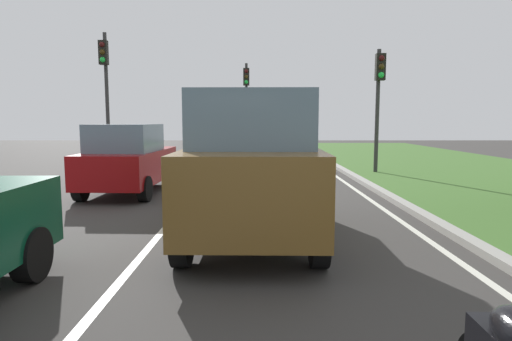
{
  "coord_description": "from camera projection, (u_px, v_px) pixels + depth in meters",
  "views": [
    {
      "loc": [
        0.89,
        2.91,
        1.87
      ],
      "look_at": [
        0.9,
        8.67,
        1.2
      ],
      "focal_mm": 30.14,
      "sensor_mm": 36.0,
      "label": 1
    }
  ],
  "objects": [
    {
      "name": "traffic_light_overhead_left",
      "position": [
        105.0,
        78.0,
        16.47
      ],
      "size": [
        0.32,
        0.5,
        5.22
      ],
      "color": "#2D2D2D",
      "rests_on": "ground"
    },
    {
      "name": "traffic_light_near_right",
      "position": [
        378.0,
        89.0,
        14.84
      ],
      "size": [
        0.32,
        0.5,
        4.32
      ],
      "color": "#2D2D2D",
      "rests_on": "ground"
    },
    {
      "name": "lane_line_right_edge",
      "position": [
        359.0,
        192.0,
        11.23
      ],
      "size": [
        0.12,
        32.0,
        0.01
      ],
      "primitive_type": "cube",
      "color": "silver",
      "rests_on": "ground"
    },
    {
      "name": "car_suv_ahead",
      "position": [
        252.0,
        165.0,
        6.87
      ],
      "size": [
        2.03,
        4.53,
        2.28
      ],
      "rotation": [
        0.0,
        0.0,
        -0.02
      ],
      "color": "brown",
      "rests_on": "ground"
    },
    {
      "name": "ground_plane",
      "position": [
        222.0,
        193.0,
        11.23
      ],
      "size": [
        60.0,
        60.0,
        0.0
      ],
      "primitive_type": "plane",
      "color": "#383533"
    },
    {
      "name": "car_hatchback_far",
      "position": [
        128.0,
        159.0,
        11.07
      ],
      "size": [
        1.83,
        3.75,
        1.78
      ],
      "rotation": [
        0.0,
        0.0,
        -0.03
      ],
      "color": "maroon",
      "rests_on": "ground"
    },
    {
      "name": "curb_right",
      "position": [
        378.0,
        190.0,
        11.22
      ],
      "size": [
        0.24,
        48.0,
        0.12
      ],
      "primitive_type": "cube",
      "color": "#9E9B93",
      "rests_on": "ground"
    },
    {
      "name": "traffic_light_far_median",
      "position": [
        246.0,
        94.0,
        22.91
      ],
      "size": [
        0.32,
        0.5,
        4.91
      ],
      "color": "#2D2D2D",
      "rests_on": "ground"
    },
    {
      "name": "lane_line_center",
      "position": [
        195.0,
        192.0,
        11.23
      ],
      "size": [
        0.12,
        32.0,
        0.01
      ],
      "primitive_type": "cube",
      "color": "silver",
      "rests_on": "ground"
    }
  ]
}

